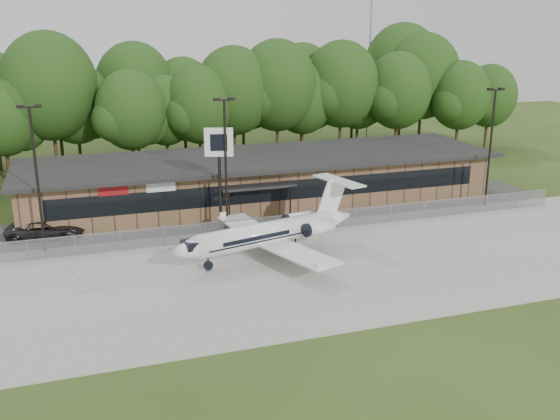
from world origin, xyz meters
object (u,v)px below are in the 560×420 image
object	(u,v)px
suv	(46,229)
pole_sign	(219,153)
business_jet	(271,234)
terminal	(262,179)

from	to	relation	value
suv	pole_sign	xyz separation A→B (m)	(12.57, -2.65, 5.37)
suv	business_jet	bearing A→B (deg)	-109.83
suv	pole_sign	size ratio (longest dim) A/B	0.69
terminal	pole_sign	bearing A→B (deg)	-127.12
business_jet	pole_sign	size ratio (longest dim) A/B	1.76
pole_sign	terminal	bearing A→B (deg)	67.73
business_jet	suv	xyz separation A→B (m)	(-14.54, 8.85, -0.95)
business_jet	pole_sign	world-z (taller)	pole_sign
suv	pole_sign	world-z (taller)	pole_sign
suv	terminal	bearing A→B (deg)	-64.46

